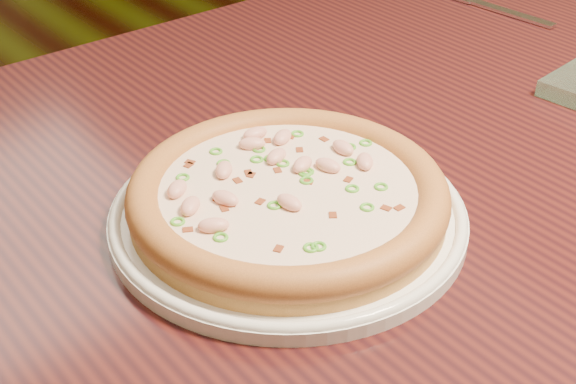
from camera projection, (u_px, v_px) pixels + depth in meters
ground at (240, 283)px, 1.77m from camera, size 9.00×9.00×0.00m
hero_table at (349, 236)px, 0.82m from camera, size 1.20×0.80×0.75m
plate at (288, 213)px, 0.67m from camera, size 0.30×0.30×0.02m
pizza at (288, 195)px, 0.66m from camera, size 0.26×0.26×0.03m
fork at (500, 10)px, 1.07m from camera, size 0.03×0.18×0.00m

